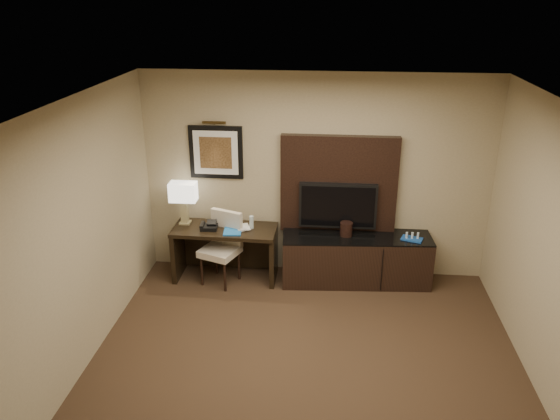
# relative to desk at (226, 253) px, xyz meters

# --- Properties ---
(floor) EXTENTS (4.50, 5.00, 0.01)m
(floor) POSITION_rel_desk_xyz_m (1.16, -2.15, -0.37)
(floor) COLOR #342317
(floor) RESTS_ON ground
(ceiling) EXTENTS (4.50, 5.00, 0.01)m
(ceiling) POSITION_rel_desk_xyz_m (1.16, -2.15, 2.34)
(ceiling) COLOR silver
(ceiling) RESTS_ON wall_back
(wall_back) EXTENTS (4.50, 0.01, 2.70)m
(wall_back) POSITION_rel_desk_xyz_m (1.16, 0.35, 0.99)
(wall_back) COLOR tan
(wall_back) RESTS_ON floor
(wall_left) EXTENTS (0.01, 5.00, 2.70)m
(wall_left) POSITION_rel_desk_xyz_m (-1.09, -2.15, 0.99)
(wall_left) COLOR tan
(wall_left) RESTS_ON floor
(desk) EXTENTS (1.36, 0.61, 0.72)m
(desk) POSITION_rel_desk_xyz_m (0.00, 0.00, 0.00)
(desk) COLOR black
(desk) RESTS_ON floor
(credenza) EXTENTS (1.95, 0.66, 0.66)m
(credenza) POSITION_rel_desk_xyz_m (1.73, 0.05, -0.03)
(credenza) COLOR black
(credenza) RESTS_ON floor
(tv_wall_panel) EXTENTS (1.50, 0.12, 1.30)m
(tv_wall_panel) POSITION_rel_desk_xyz_m (1.46, 0.29, 0.91)
(tv_wall_panel) COLOR black
(tv_wall_panel) RESTS_ON wall_back
(tv) EXTENTS (1.00, 0.08, 0.60)m
(tv) POSITION_rel_desk_xyz_m (1.46, 0.19, 0.66)
(tv) COLOR black
(tv) RESTS_ON tv_wall_panel
(artwork) EXTENTS (0.70, 0.04, 0.70)m
(artwork) POSITION_rel_desk_xyz_m (-0.14, 0.33, 1.29)
(artwork) COLOR black
(artwork) RESTS_ON wall_back
(picture_light) EXTENTS (0.04, 0.04, 0.30)m
(picture_light) POSITION_rel_desk_xyz_m (-0.14, 0.29, 1.69)
(picture_light) COLOR #423115
(picture_light) RESTS_ON wall_back
(desk_chair) EXTENTS (0.60, 0.64, 0.92)m
(desk_chair) POSITION_rel_desk_xyz_m (-0.05, -0.14, 0.10)
(desk_chair) COLOR beige
(desk_chair) RESTS_ON floor
(table_lamp) EXTENTS (0.36, 0.22, 0.57)m
(table_lamp) POSITION_rel_desk_xyz_m (-0.55, 0.11, 0.65)
(table_lamp) COLOR tan
(table_lamp) RESTS_ON desk
(desk_phone) EXTENTS (0.23, 0.21, 0.11)m
(desk_phone) POSITION_rel_desk_xyz_m (-0.19, -0.04, 0.41)
(desk_phone) COLOR black
(desk_phone) RESTS_ON desk
(blue_folder) EXTENTS (0.25, 0.32, 0.02)m
(blue_folder) POSITION_rel_desk_xyz_m (0.13, -0.09, 0.37)
(blue_folder) COLOR #1C66B6
(blue_folder) RESTS_ON desk
(book) EXTENTS (0.16, 0.08, 0.22)m
(book) POSITION_rel_desk_xyz_m (0.16, -0.01, 0.47)
(book) COLOR #A1907F
(book) RESTS_ON desk
(water_bottle) EXTENTS (0.06, 0.06, 0.17)m
(water_bottle) POSITION_rel_desk_xyz_m (0.35, 0.04, 0.45)
(water_bottle) COLOR #ACBFC3
(water_bottle) RESTS_ON desk
(ice_bucket) EXTENTS (0.18, 0.18, 0.18)m
(ice_bucket) POSITION_rel_desk_xyz_m (1.58, 0.06, 0.39)
(ice_bucket) COLOR black
(ice_bucket) RESTS_ON credenza
(minibar_tray) EXTENTS (0.30, 0.23, 0.09)m
(minibar_tray) POSITION_rel_desk_xyz_m (2.42, 0.02, 0.34)
(minibar_tray) COLOR #184BA1
(minibar_tray) RESTS_ON credenza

